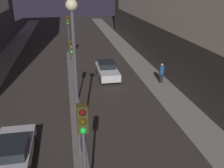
{
  "coord_description": "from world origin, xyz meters",
  "views": [
    {
      "loc": [
        -0.32,
        -2.18,
        8.31
      ],
      "look_at": [
        2.82,
        14.7,
        1.32
      ],
      "focal_mm": 40.0,
      "sensor_mm": 36.0,
      "label": 1
    }
  ],
  "objects_px": {
    "traffic_light_near": "(84,144)",
    "traffic_light_far": "(68,28)",
    "traffic_light_mid": "(72,60)",
    "car_right_lane": "(107,70)",
    "street_lamp": "(74,57)",
    "pedestrian_on_right_sidewalk": "(161,73)",
    "car_left_lane": "(12,152)"
  },
  "relations": [
    {
      "from": "traffic_light_near",
      "to": "traffic_light_far",
      "type": "height_order",
      "value": "same"
    },
    {
      "from": "traffic_light_mid",
      "to": "traffic_light_far",
      "type": "height_order",
      "value": "same"
    },
    {
      "from": "traffic_light_mid",
      "to": "car_right_lane",
      "type": "relative_size",
      "value": 1.13
    },
    {
      "from": "traffic_light_near",
      "to": "street_lamp",
      "type": "relative_size",
      "value": 0.64
    },
    {
      "from": "street_lamp",
      "to": "pedestrian_on_right_sidewalk",
      "type": "distance_m",
      "value": 12.14
    },
    {
      "from": "traffic_light_near",
      "to": "traffic_light_mid",
      "type": "xyz_separation_m",
      "value": [
        0.0,
        9.12,
        0.0
      ]
    },
    {
      "from": "traffic_light_mid",
      "to": "traffic_light_far",
      "type": "bearing_deg",
      "value": 90.0
    },
    {
      "from": "traffic_light_mid",
      "to": "traffic_light_far",
      "type": "distance_m",
      "value": 12.13
    },
    {
      "from": "traffic_light_near",
      "to": "pedestrian_on_right_sidewalk",
      "type": "relative_size",
      "value": 2.8
    },
    {
      "from": "car_left_lane",
      "to": "car_right_lane",
      "type": "relative_size",
      "value": 0.96
    },
    {
      "from": "street_lamp",
      "to": "car_right_lane",
      "type": "bearing_deg",
      "value": 73.43
    },
    {
      "from": "traffic_light_near",
      "to": "pedestrian_on_right_sidewalk",
      "type": "xyz_separation_m",
      "value": [
        7.63,
        12.79,
        -2.64
      ]
    },
    {
      "from": "traffic_light_near",
      "to": "car_right_lane",
      "type": "xyz_separation_m",
      "value": [
        3.26,
        15.29,
        -2.95
      ]
    },
    {
      "from": "traffic_light_near",
      "to": "traffic_light_far",
      "type": "bearing_deg",
      "value": 90.0
    },
    {
      "from": "traffic_light_far",
      "to": "car_left_lane",
      "type": "bearing_deg",
      "value": -100.8
    },
    {
      "from": "traffic_light_mid",
      "to": "car_left_lane",
      "type": "relative_size",
      "value": 1.18
    },
    {
      "from": "traffic_light_near",
      "to": "car_right_lane",
      "type": "relative_size",
      "value": 1.13
    },
    {
      "from": "traffic_light_far",
      "to": "street_lamp",
      "type": "distance_m",
      "value": 16.99
    },
    {
      "from": "traffic_light_far",
      "to": "pedestrian_on_right_sidewalk",
      "type": "distance_m",
      "value": 11.69
    },
    {
      "from": "traffic_light_far",
      "to": "car_left_lane",
      "type": "height_order",
      "value": "traffic_light_far"
    },
    {
      "from": "pedestrian_on_right_sidewalk",
      "to": "car_right_lane",
      "type": "bearing_deg",
      "value": 150.2
    },
    {
      "from": "street_lamp",
      "to": "car_right_lane",
      "type": "relative_size",
      "value": 1.75
    },
    {
      "from": "traffic_light_near",
      "to": "car_right_lane",
      "type": "distance_m",
      "value": 15.91
    },
    {
      "from": "car_left_lane",
      "to": "car_right_lane",
      "type": "height_order",
      "value": "car_right_lane"
    },
    {
      "from": "traffic_light_mid",
      "to": "car_left_lane",
      "type": "xyz_separation_m",
      "value": [
        -3.26,
        -4.96,
        -2.99
      ]
    },
    {
      "from": "car_right_lane",
      "to": "street_lamp",
      "type": "bearing_deg",
      "value": -106.57
    },
    {
      "from": "traffic_light_far",
      "to": "traffic_light_mid",
      "type": "bearing_deg",
      "value": -90.0
    },
    {
      "from": "traffic_light_mid",
      "to": "pedestrian_on_right_sidewalk",
      "type": "distance_m",
      "value": 8.87
    },
    {
      "from": "traffic_light_near",
      "to": "car_left_lane",
      "type": "distance_m",
      "value": 6.07
    },
    {
      "from": "traffic_light_far",
      "to": "car_right_lane",
      "type": "distance_m",
      "value": 7.4
    },
    {
      "from": "street_lamp",
      "to": "traffic_light_far",
      "type": "bearing_deg",
      "value": 90.0
    },
    {
      "from": "car_left_lane",
      "to": "traffic_light_far",
      "type": "bearing_deg",
      "value": 79.2
    }
  ]
}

